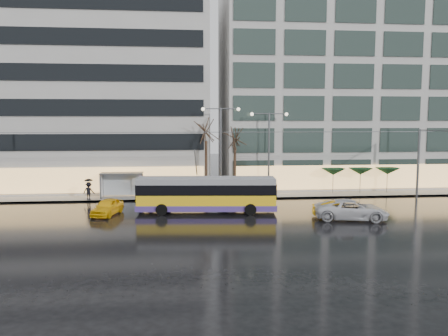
{
  "coord_description": "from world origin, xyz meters",
  "views": [
    {
      "loc": [
        -1.9,
        -33.64,
        7.83
      ],
      "look_at": [
        1.78,
        5.0,
        3.62
      ],
      "focal_mm": 35.0,
      "sensor_mm": 36.0,
      "label": 1
    }
  ],
  "objects": [
    {
      "name": "pedestrian_c",
      "position": [
        -11.05,
        9.4,
        1.26
      ],
      "size": [
        1.24,
        0.98,
        2.11
      ],
      "color": "black",
      "rests_on": "sidewalk"
    },
    {
      "name": "sedan_silver",
      "position": [
        11.41,
        -0.66,
        0.8
      ],
      "size": [
        6.17,
        3.77,
        1.6
      ],
      "primitive_type": "imported",
      "rotation": [
        0.0,
        0.0,
        1.37
      ],
      "color": "silver",
      "rests_on": "ground"
    },
    {
      "name": "ground",
      "position": [
        0.0,
        0.0,
        0.0
      ],
      "size": [
        140.0,
        140.0,
        0.0
      ],
      "primitive_type": "plane",
      "color": "black",
      "rests_on": "ground"
    },
    {
      "name": "bus_shelter",
      "position": [
        -8.38,
        10.69,
        1.96
      ],
      "size": [
        4.2,
        1.6,
        2.51
      ],
      "color": "#595B60",
      "rests_on": "sidewalk"
    },
    {
      "name": "street_lamp_far",
      "position": [
        7.0,
        10.8,
        5.71
      ],
      "size": [
        3.96,
        0.36,
        8.53
      ],
      "color": "#595B60",
      "rests_on": "sidewalk"
    },
    {
      "name": "building_right",
      "position": [
        19.0,
        19.0,
        12.65
      ],
      "size": [
        32.0,
        14.0,
        25.0
      ],
      "primitive_type": "cube",
      "color": "#A7A5A0",
      "rests_on": "sidewalk"
    },
    {
      "name": "pedestrian_b",
      "position": [
        -5.24,
        10.16,
        1.1
      ],
      "size": [
        1.12,
        1.02,
        1.89
      ],
      "color": "black",
      "rests_on": "sidewalk"
    },
    {
      "name": "taxi_b",
      "position": [
        10.57,
        0.37,
        0.64
      ],
      "size": [
        4.1,
        2.25,
        1.28
      ],
      "primitive_type": "imported",
      "rotation": [
        0.0,
        0.0,
        1.33
      ],
      "color": "#FEB00D",
      "rests_on": "ground"
    },
    {
      "name": "pedestrian_a",
      "position": [
        -6.21,
        10.96,
        1.58
      ],
      "size": [
        1.03,
        1.04,
        2.19
      ],
      "color": "black",
      "rests_on": "sidewalk"
    },
    {
      "name": "trolleybus",
      "position": [
        0.1,
        3.14,
        1.47
      ],
      "size": [
        11.91,
        5.03,
        5.45
      ],
      "color": "yellow",
      "rests_on": "ground"
    },
    {
      "name": "parasol_c",
      "position": [
        20.0,
        11.0,
        2.45
      ],
      "size": [
        2.5,
        2.5,
        2.65
      ],
      "color": "#595B60",
      "rests_on": "sidewalk"
    },
    {
      "name": "street_lamp_near",
      "position": [
        2.0,
        10.8,
        5.99
      ],
      "size": [
        3.96,
        0.36,
        9.03
      ],
      "color": "#595B60",
      "rests_on": "sidewalk"
    },
    {
      "name": "taxi_a",
      "position": [
        -8.2,
        2.88,
        0.69
      ],
      "size": [
        2.56,
        4.31,
        1.37
      ],
      "primitive_type": "imported",
      "rotation": [
        0.0,
        0.0,
        -0.25
      ],
      "color": "yellow",
      "rests_on": "ground"
    },
    {
      "name": "parasol_b",
      "position": [
        17.0,
        11.0,
        2.45
      ],
      "size": [
        2.5,
        2.5,
        2.65
      ],
      "color": "#595B60",
      "rests_on": "sidewalk"
    },
    {
      "name": "building_left",
      "position": [
        -16.0,
        19.0,
        11.15
      ],
      "size": [
        34.0,
        14.0,
        22.0
      ],
      "primitive_type": "cube",
      "color": "#A7A5A0",
      "rests_on": "sidewalk"
    },
    {
      "name": "kerb",
      "position": [
        2.0,
        9.05,
        0.07
      ],
      "size": [
        80.0,
        0.1,
        0.15
      ],
      "primitive_type": "cube",
      "color": "slate",
      "rests_on": "ground"
    },
    {
      "name": "catenary",
      "position": [
        1.0,
        7.94,
        4.25
      ],
      "size": [
        42.24,
        5.12,
        7.0
      ],
      "color": "#595B60",
      "rests_on": "ground"
    },
    {
      "name": "tree_b",
      "position": [
        3.5,
        11.2,
        6.4
      ],
      "size": [
        3.2,
        3.2,
        7.7
      ],
      "color": "black",
      "rests_on": "sidewalk"
    },
    {
      "name": "tree_a",
      "position": [
        0.5,
        11.0,
        7.09
      ],
      "size": [
        3.2,
        3.2,
        8.4
      ],
      "color": "black",
      "rests_on": "sidewalk"
    },
    {
      "name": "sidewalk",
      "position": [
        2.0,
        14.0,
        0.07
      ],
      "size": [
        80.0,
        10.0,
        0.15
      ],
      "primitive_type": "cube",
      "color": "gray",
      "rests_on": "ground"
    },
    {
      "name": "parasol_a",
      "position": [
        14.0,
        11.0,
        2.45
      ],
      "size": [
        2.5,
        2.5,
        2.65
      ],
      "color": "#595B60",
      "rests_on": "sidewalk"
    }
  ]
}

